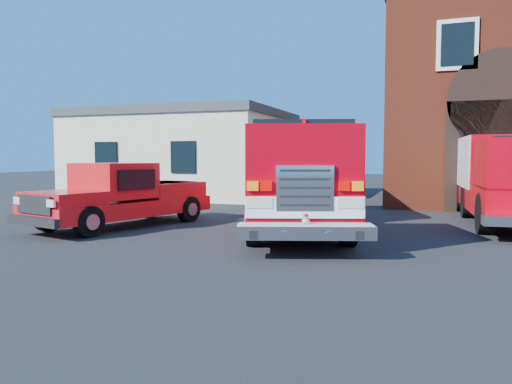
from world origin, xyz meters
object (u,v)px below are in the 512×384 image
(fire_engine, at_px, (294,176))
(side_building, at_px, (185,153))
(pickup_truck, at_px, (122,196))
(secondary_truck, at_px, (509,175))

(fire_engine, bearing_deg, side_building, 131.14)
(fire_engine, height_order, pickup_truck, fire_engine)
(side_building, xyz_separation_m, fire_engine, (8.59, -9.83, -0.75))
(side_building, relative_size, pickup_truck, 1.73)
(side_building, distance_m, fire_engine, 13.07)
(fire_engine, distance_m, secondary_truck, 6.71)
(side_building, height_order, secondary_truck, side_building)
(pickup_truck, bearing_deg, side_building, 108.98)
(pickup_truck, relative_size, secondary_truck, 0.71)
(pickup_truck, distance_m, secondary_truck, 11.60)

